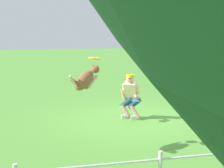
# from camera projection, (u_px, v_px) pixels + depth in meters

# --- Properties ---
(ground_plane) EXTENTS (60.00, 60.00, 0.00)m
(ground_plane) POSITION_uv_depth(u_px,v_px,m) (135.00, 119.00, 9.60)
(ground_plane) COLOR #589B3A
(person) EXTENTS (0.62, 0.71, 1.29)m
(person) POSITION_uv_depth(u_px,v_px,m) (131.00, 95.00, 9.57)
(person) COLOR silver
(person) RESTS_ON ground_plane
(dog) EXTENTS (0.77, 0.73, 0.56)m
(dog) POSITION_uv_depth(u_px,v_px,m) (86.00, 79.00, 6.94)
(dog) COLOR #925A39
(frisbee_flying) EXTENTS (0.31, 0.31, 0.06)m
(frisbee_flying) POSITION_uv_depth(u_px,v_px,m) (94.00, 58.00, 6.99)
(frisbee_flying) COLOR yellow
(frisbee_held) EXTENTS (0.29, 0.29, 0.07)m
(frisbee_held) POSITION_uv_depth(u_px,v_px,m) (136.00, 101.00, 9.23)
(frisbee_held) COLOR #2F81EB
(frisbee_held) RESTS_ON person
(fence) EXTENTS (14.33, 0.06, 0.86)m
(fence) POSITION_uv_depth(u_px,v_px,m) (222.00, 167.00, 5.15)
(fence) COLOR white
(fence) RESTS_ON ground_plane
(training_cone) EXTENTS (0.29, 0.29, 0.32)m
(training_cone) POSITION_uv_depth(u_px,v_px,m) (200.00, 116.00, 9.34)
(training_cone) COLOR orange
(training_cone) RESTS_ON ground_plane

